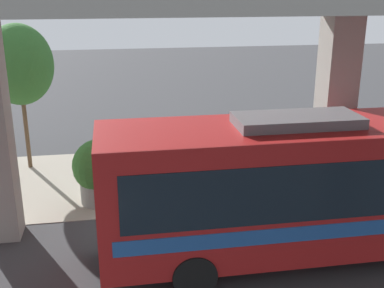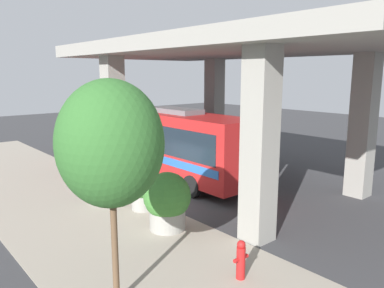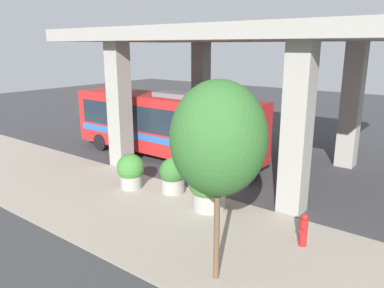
% 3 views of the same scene
% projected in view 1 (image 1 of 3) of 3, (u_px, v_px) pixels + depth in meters
% --- Properties ---
extents(ground_plane, '(80.00, 80.00, 0.00)m').
position_uv_depth(ground_plane, '(172.00, 214.00, 14.45)').
color(ground_plane, '#38383A').
rests_on(ground_plane, ground).
extents(sidewalk_strip, '(6.00, 40.00, 0.02)m').
position_uv_depth(sidewalk_strip, '(161.00, 177.00, 17.25)').
color(sidewalk_strip, gray).
rests_on(sidewalk_strip, ground).
extents(overpass, '(9.40, 17.34, 6.87)m').
position_uv_depth(overpass, '(195.00, 17.00, 8.83)').
color(overpass, gray).
rests_on(overpass, ground).
extents(bus, '(2.63, 11.57, 3.71)m').
position_uv_depth(bus, '(337.00, 180.00, 11.74)').
color(bus, '#B21E1E').
rests_on(bus, ground).
extents(planter_front, '(1.13, 1.13, 1.50)m').
position_uv_depth(planter_front, '(172.00, 181.00, 14.96)').
color(planter_front, gray).
rests_on(planter_front, ground).
extents(planter_middle, '(1.67, 1.67, 2.06)m').
position_uv_depth(planter_middle, '(100.00, 171.00, 14.95)').
color(planter_middle, gray).
rests_on(planter_middle, ground).
extents(planter_back, '(1.19, 1.19, 1.54)m').
position_uv_depth(planter_back, '(222.00, 168.00, 15.92)').
color(planter_back, gray).
rests_on(planter_back, ground).
extents(street_tree_near, '(2.40, 2.40, 5.32)m').
position_uv_depth(street_tree_near, '(19.00, 65.00, 16.94)').
color(street_tree_near, brown).
rests_on(street_tree_near, ground).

